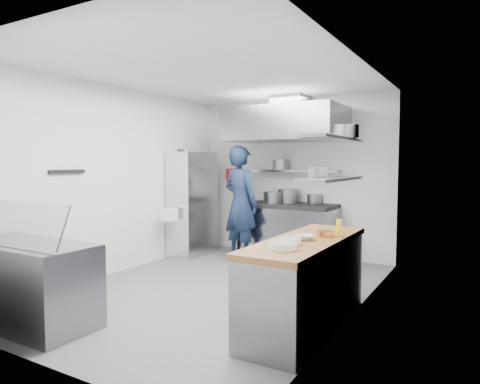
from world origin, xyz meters
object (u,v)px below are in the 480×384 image
Objects in this scene: gas_range at (289,233)px; wire_rack at (192,204)px; display_case at (29,284)px; chef at (241,203)px.

wire_rack is at bearing -160.60° from gas_range.
gas_range is 4.25m from display_case.
chef is 0.96m from wire_rack.
display_case is at bearing -105.02° from gas_range.
chef is 1.30× the size of display_case.
wire_rack is at bearing 98.55° from display_case.
chef is at bearing 4.44° from wire_rack.
gas_range is 1.07× the size of display_case.
display_case is (0.53, -3.53, -0.50)m from wire_rack.
wire_rack is (-0.96, -0.07, -0.05)m from chef.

